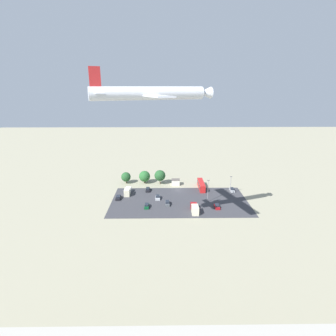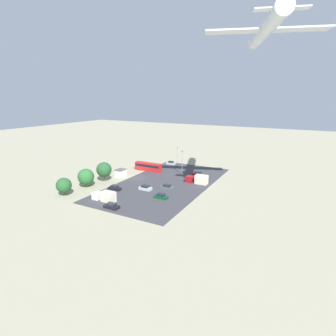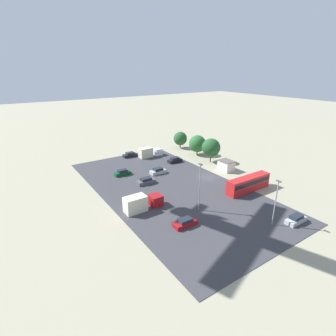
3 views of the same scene
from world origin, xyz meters
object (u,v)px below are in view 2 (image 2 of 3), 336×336
at_px(parked_car_3, 161,196).
at_px(airplane, 265,29).
at_px(shed_building, 121,173).
at_px(parked_truck_0, 198,179).
at_px(bus, 148,166).
at_px(parked_car_1, 167,187).
at_px(parked_car_4, 115,188).
at_px(parked_car_5, 145,188).
at_px(parked_car_6, 171,163).
at_px(parked_car_0, 198,174).
at_px(parked_car_2, 112,206).
at_px(parked_truck_1, 105,196).

bearing_deg(parked_car_3, airplane, 99.89).
relative_size(shed_building, parked_truck_0, 0.51).
bearing_deg(airplane, parked_car_3, 170.26).
height_order(shed_building, bus, bus).
relative_size(parked_car_1, parked_truck_0, 0.56).
distance_m(parked_car_1, parked_car_3, 8.61).
distance_m(parked_car_3, parked_truck_0, 19.23).
xyz_separation_m(parked_car_1, parked_car_4, (8.88, -14.79, 0.01)).
xyz_separation_m(parked_car_5, parked_car_6, (-34.14, -8.27, -0.02)).
bearing_deg(parked_car_0, parked_car_2, -12.60).
bearing_deg(parked_car_2, parked_car_0, 167.40).
bearing_deg(parked_truck_1, parked_car_3, -54.94).
relative_size(parked_truck_0, parked_truck_1, 1.05).
bearing_deg(parked_car_3, bus, -140.72).
bearing_deg(parked_car_3, parked_car_4, -87.95).
bearing_deg(shed_building, airplane, 80.81).
height_order(parked_car_6, parked_truck_1, parked_truck_1).
relative_size(parked_car_0, parked_car_3, 1.04).
bearing_deg(bus, parked_car_0, 99.77).
relative_size(parked_car_3, parked_car_6, 0.98).
xyz_separation_m(parked_car_3, parked_car_4, (0.62, -17.21, 0.01)).
relative_size(parked_car_0, airplane, 0.14).
distance_m(parked_car_3, airplane, 50.85).
bearing_deg(parked_car_0, parked_car_4, -32.03).
bearing_deg(parked_truck_0, parked_car_4, 131.74).
bearing_deg(parked_car_6, parked_truck_0, -133.02).
bearing_deg(parked_car_1, shed_building, -100.70).
relative_size(shed_building, parked_car_1, 0.90).
relative_size(shed_building, parked_car_6, 0.93).
height_order(parked_car_0, parked_car_6, parked_car_6).
height_order(parked_car_2, parked_car_4, parked_car_4).
xyz_separation_m(parked_car_2, airplane, (-17.16, 33.66, 43.93)).
distance_m(parked_car_6, parked_truck_0, 28.80).
bearing_deg(parked_car_6, parked_car_2, -170.87).
bearing_deg(parked_car_1, airplane, 82.05).
height_order(parked_car_0, parked_car_4, parked_car_4).
xyz_separation_m(bus, parked_car_5, (20.27, 11.66, -1.16)).
distance_m(parked_car_1, parked_car_5, 7.19).
bearing_deg(parked_car_5, parked_car_3, 63.33).
bearing_deg(parked_car_6, bus, 166.27).
relative_size(parked_car_0, parked_car_4, 1.02).
distance_m(shed_building, airplane, 66.84).
bearing_deg(shed_building, parked_car_0, 120.96).
height_order(bus, parked_car_5, bus).
distance_m(shed_building, parked_truck_0, 30.16).
bearing_deg(parked_car_3, shed_building, -116.57).
distance_m(shed_building, parked_truck_1, 24.89).
distance_m(parked_car_2, parked_truck_1, 6.11).
bearing_deg(parked_car_5, parked_car_6, -166.38).
distance_m(parked_car_5, parked_truck_0, 19.34).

